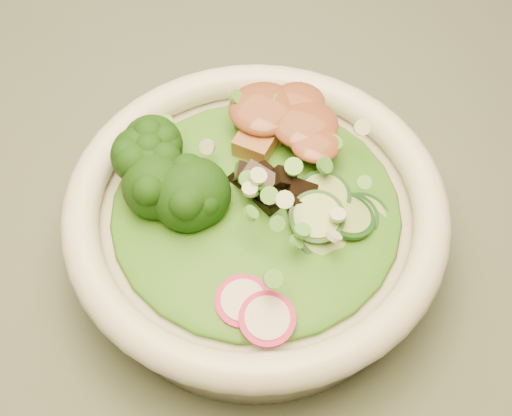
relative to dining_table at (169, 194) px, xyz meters
The scene contains 11 objects.
floor 0.64m from the dining_table, ahead, with size 4.00×4.00×0.00m, color #582F1E.
dining_table is the anchor object (origin of this frame).
salad_bowl 0.22m from the dining_table, 19.71° to the right, with size 0.28×0.28×0.07m.
lettuce_bed 0.24m from the dining_table, 19.71° to the right, with size 0.21×0.21×0.02m, color #286315.
broccoli_florets 0.23m from the dining_table, 40.70° to the right, with size 0.08×0.07×0.05m, color black, non-canonical shape.
radish_slices 0.28m from the dining_table, 32.46° to the right, with size 0.11×0.04×0.02m, color #B70E4C, non-canonical shape.
cucumber_slices 0.29m from the dining_table, ahead, with size 0.07×0.07×0.04m, color #99BC68, non-canonical shape.
mushroom_heap 0.25m from the dining_table, 16.33° to the right, with size 0.07×0.07×0.04m, color black, non-canonical shape.
tofu_cubes 0.23m from the dining_table, ahead, with size 0.09×0.06×0.04m, color #9F6135, non-canonical shape.
peanut_sauce 0.24m from the dining_table, ahead, with size 0.07×0.06×0.02m, color brown.
scallion_garnish 0.26m from the dining_table, 19.71° to the right, with size 0.20×0.20×0.02m, color #50A038, non-canonical shape.
Camera 1 is at (0.33, -0.28, 1.23)m, focal length 50.00 mm.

